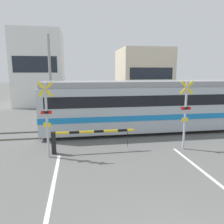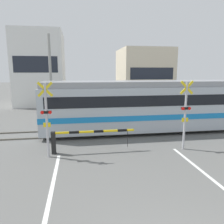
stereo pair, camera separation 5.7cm
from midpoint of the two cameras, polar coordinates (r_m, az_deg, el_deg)
name	(u,v)px [view 2 (the right image)]	position (r m, az deg, el deg)	size (l,w,h in m)	color
rail_track_near	(110,135)	(13.49, -0.36, -5.97)	(50.00, 0.10, 0.08)	#5B564C
rail_track_far	(107,129)	(14.85, -1.19, -4.41)	(50.00, 0.10, 0.08)	#5B564C
commuter_train	(184,104)	(15.38, 18.47, 2.08)	(18.55, 2.87, 3.28)	#ADB7C1
crossing_barrier_near	(76,137)	(10.68, -9.22, -6.43)	(4.02, 0.20, 1.08)	black
crossing_barrier_far	(130,112)	(16.94, 4.76, 0.00)	(4.02, 0.20, 1.08)	black
crossing_signal_left	(47,116)	(10.14, -16.57, -1.10)	(0.68, 0.15, 3.45)	#B2B2B7
crossing_signal_right	(185,112)	(11.34, 18.73, -0.02)	(0.68, 0.15, 3.45)	#B2B2B7
pedestrian	(97,104)	(20.11, -3.93, 1.97)	(0.38, 0.22, 1.55)	#23232D
building_left_of_street	(41,69)	(27.53, -18.02, 10.68)	(5.29, 6.56, 8.34)	white
building_right_of_street	(143,76)	(28.48, 8.24, 9.32)	(5.99, 6.56, 6.61)	beige
utility_pole_streetside	(51,77)	(18.79, -15.66, 8.76)	(0.22, 0.22, 6.82)	gray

